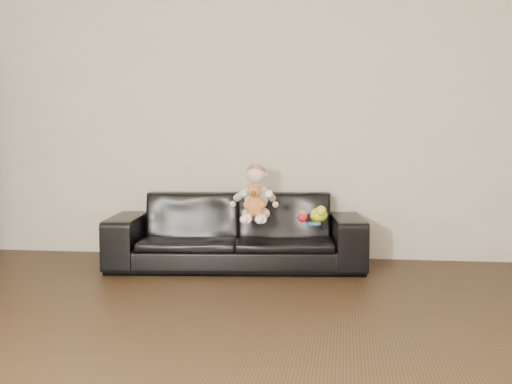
# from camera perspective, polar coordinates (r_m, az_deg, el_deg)

# --- Properties ---
(floor) EXTENTS (5.50, 5.50, 0.00)m
(floor) POSITION_cam_1_polar(r_m,az_deg,el_deg) (2.95, -13.28, -14.84)
(floor) COLOR black
(floor) RESTS_ON ground
(wall_back) EXTENTS (5.00, 0.00, 5.00)m
(wall_back) POSITION_cam_1_polar(r_m,az_deg,el_deg) (5.44, -2.86, 7.98)
(wall_back) COLOR beige
(wall_back) RESTS_ON ground
(sofa) EXTENTS (2.01, 0.97, 0.57)m
(sofa) POSITION_cam_1_polar(r_m,az_deg,el_deg) (4.96, -1.74, -3.46)
(sofa) COLOR black
(sofa) RESTS_ON floor
(baby) EXTENTS (0.32, 0.38, 0.43)m
(baby) POSITION_cam_1_polar(r_m,az_deg,el_deg) (4.80, -0.02, -0.39)
(baby) COLOR #F9D2D4
(baby) RESTS_ON sofa
(teddy_bear) EXTENTS (0.17, 0.17, 0.25)m
(teddy_bear) POSITION_cam_1_polar(r_m,az_deg,el_deg) (4.67, -0.12, -0.79)
(teddy_bear) COLOR #B76D34
(teddy_bear) RESTS_ON sofa
(toy_green) EXTENTS (0.16, 0.18, 0.11)m
(toy_green) POSITION_cam_1_polar(r_m,az_deg,el_deg) (4.77, 5.59, -2.05)
(toy_green) COLOR #C9D719
(toy_green) RESTS_ON sofa
(toy_rattle) EXTENTS (0.08, 0.08, 0.08)m
(toy_rattle) POSITION_cam_1_polar(r_m,az_deg,el_deg) (4.77, 4.14, -2.24)
(toy_rattle) COLOR red
(toy_rattle) RESTS_ON sofa
(toy_blue_disc) EXTENTS (0.12, 0.12, 0.01)m
(toy_blue_disc) POSITION_cam_1_polar(r_m,az_deg,el_deg) (4.64, 5.19, -2.82)
(toy_blue_disc) COLOR blue
(toy_blue_disc) RESTS_ON sofa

